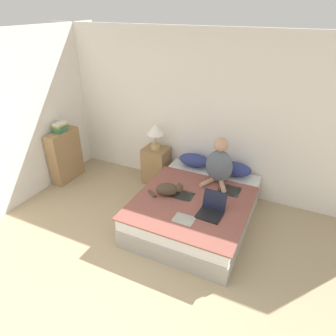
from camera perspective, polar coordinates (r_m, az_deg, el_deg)
wall_back at (r=4.80m, az=8.22°, el=9.80°), size 5.99×0.05×2.55m
wall_side at (r=4.95m, az=-28.07°, el=7.24°), size 0.05×4.24×2.55m
bed at (r=4.36m, az=5.24°, el=-7.70°), size 1.53×1.91×0.46m
pillow_near at (r=4.91m, az=5.06°, el=1.47°), size 0.52×0.28×0.21m
pillow_far at (r=4.76m, az=12.60°, el=-0.16°), size 0.52×0.28×0.21m
person_sitting at (r=4.43m, az=9.71°, el=0.77°), size 0.41×0.40×0.71m
cat_tabby at (r=4.17m, az=0.07°, el=-4.02°), size 0.48×0.30×0.19m
laptop_open at (r=3.88m, az=8.26°, el=-7.86°), size 0.32×0.33×0.27m
nightstand at (r=5.26m, az=-2.27°, el=0.54°), size 0.42×0.39×0.64m
table_lamp at (r=4.99m, az=-2.40°, el=6.98°), size 0.29×0.29×0.44m
bookshelf at (r=5.59m, az=-19.00°, el=2.23°), size 0.23×0.62×0.92m
book_stack_top at (r=5.39m, az=-19.89°, el=7.32°), size 0.18×0.26×0.16m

